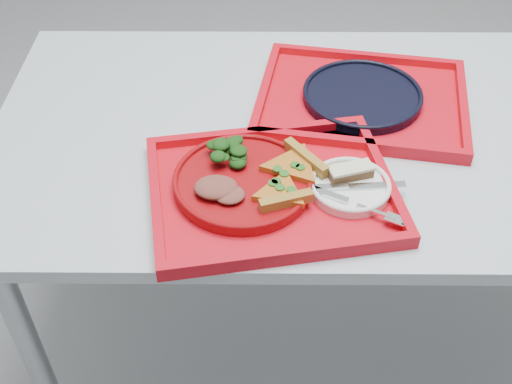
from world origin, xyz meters
TOP-DOWN VIEW (x-y plane):
  - ground at (0.00, 0.00)m, footprint 10.00×10.00m
  - table at (0.00, 0.00)m, footprint 1.60×0.80m
  - tray_main at (-0.21, -0.21)m, footprint 0.50×0.42m
  - tray_far at (-0.01, 0.08)m, footprint 0.50×0.42m
  - dinner_plate at (-0.26, -0.20)m, footprint 0.26×0.26m
  - side_plate at (-0.06, -0.21)m, footprint 0.15×0.15m
  - navy_plate at (-0.01, 0.08)m, footprint 0.26×0.26m
  - pizza_slice_a at (-0.19, -0.24)m, footprint 0.13×0.14m
  - pizza_slice_b at (-0.17, -0.17)m, footprint 0.17×0.17m
  - salad_heap at (-0.29, -0.14)m, footprint 0.08×0.07m
  - meat_portion at (-0.31, -0.23)m, footprint 0.08×0.06m
  - dessert_bar at (-0.06, -0.19)m, footprint 0.09×0.06m
  - knife at (-0.05, -0.22)m, footprint 0.19×0.03m
  - fork at (-0.06, -0.26)m, footprint 0.17×0.11m

SIDE VIEW (x-z plane):
  - ground at x=0.00m, z-range 0.00..0.00m
  - table at x=0.00m, z-range 0.30..1.05m
  - tray_main at x=-0.21m, z-range 0.75..0.76m
  - tray_far at x=-0.01m, z-range 0.75..0.76m
  - side_plate at x=-0.06m, z-range 0.76..0.78m
  - navy_plate at x=-0.01m, z-range 0.76..0.78m
  - dinner_plate at x=-0.26m, z-range 0.76..0.78m
  - knife at x=-0.05m, z-range 0.78..0.78m
  - fork at x=-0.06m, z-range 0.78..0.78m
  - dessert_bar at x=-0.06m, z-range 0.78..0.80m
  - pizza_slice_a at x=-0.19m, z-range 0.78..0.80m
  - pizza_slice_b at x=-0.17m, z-range 0.78..0.80m
  - meat_portion at x=-0.31m, z-range 0.78..0.80m
  - salad_heap at x=-0.29m, z-range 0.78..0.82m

